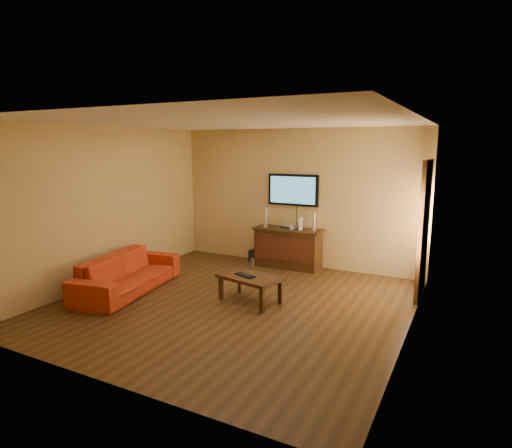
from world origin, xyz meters
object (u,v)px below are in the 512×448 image
Objects in this scene: speaker_right at (314,223)px; subwoofer at (256,256)px; television at (293,190)px; game_console at (301,224)px; media_console at (288,248)px; sofa at (128,267)px; coffee_table at (250,279)px; bottle at (252,263)px; speaker_left at (265,218)px; keyboard at (245,275)px; av_receiver at (289,227)px.

subwoofer is at bearing 177.60° from speaker_right.
game_console is (0.26, -0.21, -0.62)m from television.
media_console is 3.09m from sofa.
coffee_table is 2.12m from game_console.
sofa reaches higher than media_console.
bottle is at bearing -157.54° from speaker_right.
speaker_left is 1.11× the size of speaker_right.
keyboard is (0.76, -1.66, 0.32)m from bottle.
coffee_table is 2.79× the size of speaker_left.
media_console is 0.77m from bottle.
sofa is at bearing -104.90° from av_receiver.
coffee_table is at bearing -83.17° from media_console.
av_receiver is at bearing 171.07° from game_console.
coffee_table is 2.73× the size of keyboard.
av_receiver is 0.82× the size of keyboard.
speaker_right reaches higher than game_console.
game_console reaches higher than coffee_table.
television is at bearing 112.06° from av_receiver.
sofa reaches higher than coffee_table.
sofa is at bearing -125.33° from media_console.
media_console is 0.80m from subwoofer.
bottle is at bearing -123.72° from av_receiver.
bottle is at bearing -68.97° from subwoofer.
sofa reaches higher than keyboard.
media_console is at bearing -90.00° from television.
sofa is at bearing -119.91° from bottle.
keyboard is (0.18, -2.09, -0.39)m from av_receiver.
speaker_right is 0.26m from game_console.
av_receiver is 2.13m from keyboard.
speaker_right is at bearing 81.17° from keyboard.
speaker_left is (-0.73, 2.02, 0.59)m from coffee_table.
av_receiver is at bearing -176.69° from speaker_right.
sofa is 5.54× the size of speaker_left.
coffee_table is 2.11m from av_receiver.
speaker_right is at bearing 3.16° from speaker_left.
coffee_table is at bearing -86.25° from sofa.
speaker_right is 0.88× the size of keyboard.
television reaches higher than speaker_right.
speaker_right is at bearing -20.03° from television.
speaker_left is 1.20× the size of av_receiver.
subwoofer is (-1.26, 0.05, -0.81)m from speaker_right.
game_console reaches higher than keyboard.
av_receiver is (0.01, -0.00, 0.42)m from media_console.
speaker_right is 1.50m from subwoofer.
subwoofer is at bearing 165.70° from game_console.
subwoofer reaches higher than bottle.
speaker_right is 1.08× the size of av_receiver.
game_console is (-0.25, -0.02, -0.04)m from speaker_right.
sofa is at bearing -109.80° from subwoofer.
coffee_table is 2.08m from sofa.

